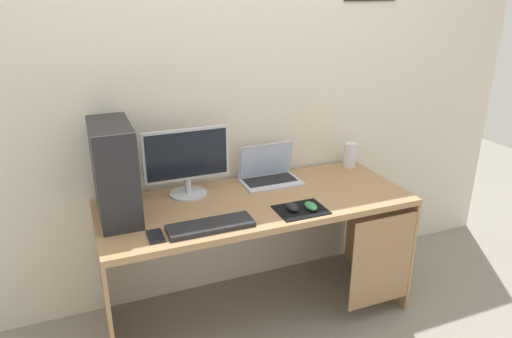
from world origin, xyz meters
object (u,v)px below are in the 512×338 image
Objects in this scene: laptop at (269,174)px; pc_tower at (114,171)px; mouse_left at (292,207)px; mouse_right at (311,206)px; cell_phone at (155,236)px; keyboard at (211,226)px; speaker at (350,155)px; monitor at (187,162)px.

pc_tower is at bearing -171.20° from laptop.
mouse_left is (0.84, -0.28, -0.22)m from pc_tower.
cell_phone is at bearing 179.00° from mouse_right.
mouse_right reaches higher than keyboard.
speaker is (1.47, 0.16, -0.16)m from pc_tower.
speaker is 1.41m from cell_phone.
monitor is 4.95× the size of mouse_left.
keyboard is at bearing -177.44° from mouse_left.
monitor is 2.96× the size of speaker.
laptop is 2.64× the size of cell_phone.
speaker is 1.24× the size of cell_phone.
mouse_right is at bearing -138.52° from speaker.
mouse_right is 0.81m from cell_phone.
cell_phone is (-0.76, -0.43, -0.04)m from laptop.
keyboard is 3.23× the size of cell_phone.
cell_phone is (-0.26, -0.41, -0.19)m from monitor.
pc_tower reaches higher than keyboard.
laptop is 0.87m from cell_phone.
speaker is (1.07, 0.05, -0.12)m from monitor.
mouse_left reaches higher than cell_phone.
pc_tower is 1.16× the size of keyboard.
pc_tower reaches higher than laptop.
mouse_left is at bearing 2.56° from keyboard.
laptop reaches higher than speaker.
keyboard reaches higher than cell_phone.
pc_tower is 0.54m from keyboard.
monitor is (0.39, 0.12, -0.04)m from pc_tower.
mouse_right is (-0.53, -0.47, -0.06)m from speaker.
mouse_left is at bearing -96.62° from laptop.
keyboard is at bearing 179.47° from mouse_right.
pc_tower is 1.02× the size of monitor.
laptop is at bearing 8.80° from pc_tower.
monitor is 4.95× the size of mouse_right.
pc_tower is 1.01m from mouse_right.
pc_tower is 0.91m from mouse_left.
speaker is 1.17m from keyboard.
laptop is at bearing 83.38° from mouse_left.
monitor is at bearing 138.66° from mouse_left.
monitor reaches higher than mouse_left.
laptop is 0.82× the size of keyboard.
laptop is 0.58m from speaker.
monitor is at bearing 90.23° from keyboard.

